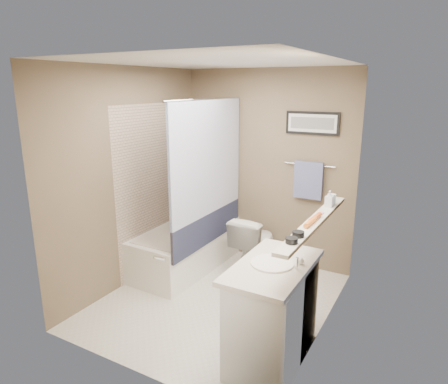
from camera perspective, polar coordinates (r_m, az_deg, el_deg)
The scene contains 34 objects.
ground at distance 4.37m, azimuth -0.99°, elevation -15.20°, with size 2.50×2.50×0.00m, color silver.
ceiling at distance 3.78m, azimuth -1.16°, elevation 17.79°, with size 2.20×2.50×0.04m, color silver.
wall_back at distance 4.98m, azimuth 6.07°, elevation 3.37°, with size 2.20×0.04×2.40m, color brown.
wall_front at distance 2.95m, azimuth -13.18°, elevation -5.12°, with size 2.20×0.04×2.40m, color brown.
wall_left at distance 4.53m, azimuth -12.98°, elevation 1.90°, with size 0.04×2.50×2.40m, color brown.
wall_right at distance 3.51m, azimuth 14.39°, elevation -1.98°, with size 0.04×2.50×2.40m, color brown.
tile_surround at distance 4.95m, azimuth -9.11°, elevation 0.83°, with size 0.02×1.55×2.00m, color #C9B098.
curtain_rod at distance 4.41m, azimuth -2.39°, elevation 13.09°, with size 0.02×0.02×1.55m, color silver.
curtain_upper at distance 4.48m, azimuth -2.30°, elevation 4.75°, with size 0.03×1.45×1.28m, color white.
curtain_lower at distance 4.69m, azimuth -2.20°, elevation -5.15°, with size 0.03×1.45×0.36m, color #262B48.
mirror at distance 3.27m, azimuth 14.34°, elevation 4.37°, with size 0.02×1.60×1.00m, color silver.
shelf at distance 3.41m, azimuth 12.89°, elevation -4.14°, with size 0.12×1.60×0.03m, color silver.
towel_bar at distance 4.76m, azimuth 12.13°, elevation 3.81°, with size 0.02×0.02×0.60m, color silver.
towel at distance 4.78m, azimuth 11.94°, elevation 1.66°, with size 0.34×0.05×0.44m, color #8996C8.
art_frame at distance 4.71m, azimuth 12.52°, elevation 9.58°, with size 0.62×0.03×0.26m, color black.
art_mat at distance 4.70m, azimuth 12.47°, elevation 9.57°, with size 0.56×0.00×0.20m, color white.
art_image at distance 4.69m, azimuth 12.46°, elevation 9.57°, with size 0.50×0.00×0.13m, color #595959.
door at distance 2.71m, azimuth -4.23°, elevation -11.27°, with size 0.80×0.02×2.00m, color silver.
door_handle at distance 2.92m, azimuth -9.16°, elevation -9.37°, with size 0.02×0.02×0.10m, color silver.
bathtub at distance 5.01m, azimuth -5.50°, elevation -7.93°, with size 0.70×1.50×0.50m, color white.
tub_rim at distance 4.92m, azimuth -5.58°, elevation -5.25°, with size 0.56×1.36×0.02m, color beige.
toilet at distance 4.88m, azimuth 4.34°, elevation -7.26°, with size 0.39×0.69×0.71m, color silver.
vanity at distance 3.40m, azimuth 6.97°, elevation -16.96°, with size 0.50×0.90×0.80m, color white.
countertop at distance 3.21m, azimuth 7.04°, elevation -10.54°, with size 0.54×0.96×0.04m, color beige.
sink_basin at distance 3.20m, azimuth 6.88°, elevation -10.05°, with size 0.34×0.34×0.01m, color white.
faucet_spout at distance 3.12m, azimuth 10.36°, elevation -10.02°, with size 0.02×0.02×0.10m, color white.
faucet_knob at distance 3.21m, azimuth 10.93°, elevation -9.66°, with size 0.05×0.05×0.05m, color silver.
candle_bowl_near at distance 2.88m, azimuth 9.64°, elevation -6.83°, with size 0.09×0.09×0.04m, color black.
candle_bowl_far at distance 3.01m, azimuth 10.56°, elevation -5.92°, with size 0.09×0.09×0.04m, color black.
hair_brush_front at distance 3.27m, azimuth 12.23°, elevation -4.24°, with size 0.04×0.04×0.22m, color orange.
hair_brush_back at distance 3.39m, azimuth 12.89°, elevation -3.58°, with size 0.04×0.04×0.22m, color #CC511C.
pink_comb at distance 3.53m, azimuth 13.56°, elevation -3.18°, with size 0.03×0.16×0.01m, color pink.
glass_jar at distance 3.86m, azimuth 15.10°, elevation -1.01°, with size 0.08×0.08×0.10m, color white.
soap_bottle at distance 3.78m, azimuth 14.82°, elevation -0.94°, with size 0.07×0.07×0.15m, color #999999.
Camera 1 is at (1.90, -3.26, 2.20)m, focal length 32.00 mm.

